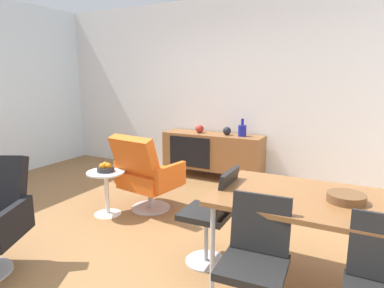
% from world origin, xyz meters
% --- Properties ---
extents(ground_plane, '(8.32, 8.32, 0.00)m').
position_xyz_m(ground_plane, '(0.00, 0.00, 0.00)').
color(ground_plane, olive).
extents(wall_back, '(6.80, 0.12, 2.80)m').
position_xyz_m(wall_back, '(0.00, 2.60, 1.40)').
color(wall_back, white).
rests_on(wall_back, ground_plane).
extents(sideboard, '(1.60, 0.45, 0.72)m').
position_xyz_m(sideboard, '(-0.12, 2.30, 0.44)').
color(sideboard, brown).
rests_on(sideboard, ground_plane).
extents(vase_cobalt, '(0.13, 0.13, 0.13)m').
position_xyz_m(vase_cobalt, '(0.12, 2.30, 0.78)').
color(vase_cobalt, black).
rests_on(vase_cobalt, sideboard).
extents(vase_sculptural_dark, '(0.12, 0.12, 0.27)m').
position_xyz_m(vase_sculptural_dark, '(0.36, 2.30, 0.81)').
color(vase_sculptural_dark, navy).
rests_on(vase_sculptural_dark, sideboard).
extents(vase_ceramic_small, '(0.14, 0.14, 0.12)m').
position_xyz_m(vase_ceramic_small, '(-0.35, 2.30, 0.78)').
color(vase_ceramic_small, maroon).
rests_on(vase_ceramic_small, sideboard).
extents(dining_table, '(1.60, 0.90, 0.74)m').
position_xyz_m(dining_table, '(1.79, -0.01, 0.70)').
color(dining_table, brown).
rests_on(dining_table, ground_plane).
extents(wooden_bowl_on_table, '(0.26, 0.26, 0.06)m').
position_xyz_m(wooden_bowl_on_table, '(1.90, 0.00, 0.77)').
color(wooden_bowl_on_table, brown).
rests_on(wooden_bowl_on_table, dining_table).
extents(dining_chair_front_left, '(0.42, 0.45, 0.86)m').
position_xyz_m(dining_chair_front_left, '(1.43, -0.57, 0.47)').
color(dining_chair_front_left, black).
rests_on(dining_chair_front_left, ground_plane).
extents(dining_chair_near_window, '(0.43, 0.41, 0.86)m').
position_xyz_m(dining_chair_near_window, '(0.90, -0.01, 0.47)').
color(dining_chair_near_window, black).
rests_on(dining_chair_near_window, ground_plane).
extents(lounge_chair_red, '(0.79, 0.74, 0.95)m').
position_xyz_m(lounge_chair_red, '(-0.29, 0.72, 0.47)').
color(lounge_chair_red, '#D85919').
rests_on(lounge_chair_red, ground_plane).
extents(side_table_round, '(0.44, 0.44, 0.52)m').
position_xyz_m(side_table_round, '(-0.64, 0.41, 0.32)').
color(side_table_round, white).
rests_on(side_table_round, ground_plane).
extents(fruit_bowl, '(0.20, 0.20, 0.11)m').
position_xyz_m(fruit_bowl, '(-0.64, 0.41, 0.56)').
color(fruit_bowl, '#262628').
rests_on(fruit_bowl, side_table_round).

